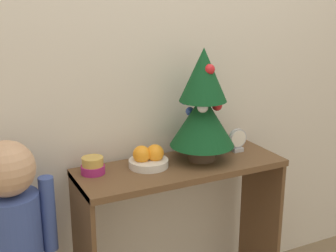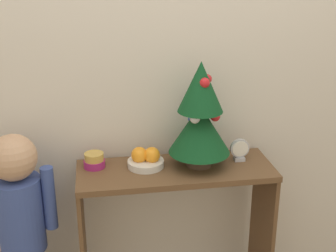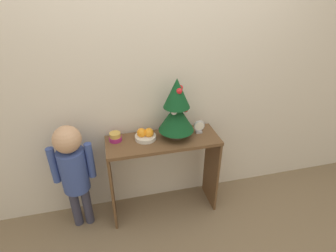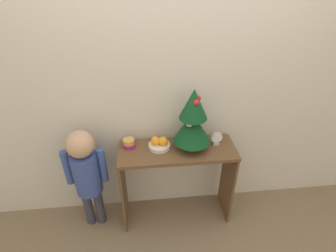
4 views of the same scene
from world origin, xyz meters
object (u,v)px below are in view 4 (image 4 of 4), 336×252
(child_figure, at_px, (86,170))
(mini_tree, at_px, (193,120))
(desk_clock, at_px, (217,139))
(singing_bowl, at_px, (129,143))
(fruit_bowl, at_px, (159,143))

(child_figure, bearing_deg, mini_tree, 1.73)
(desk_clock, height_order, child_figure, child_figure)
(mini_tree, relative_size, singing_bowl, 5.01)
(desk_clock, bearing_deg, mini_tree, -174.60)
(fruit_bowl, distance_m, child_figure, 0.65)
(child_figure, bearing_deg, fruit_bowl, 5.00)
(desk_clock, relative_size, child_figure, 0.11)
(fruit_bowl, bearing_deg, desk_clock, -0.84)
(mini_tree, relative_size, desk_clock, 4.51)
(mini_tree, distance_m, singing_bowl, 0.57)
(mini_tree, relative_size, child_figure, 0.52)
(singing_bowl, relative_size, desk_clock, 0.90)
(fruit_bowl, distance_m, desk_clock, 0.49)
(mini_tree, height_order, desk_clock, mini_tree)
(fruit_bowl, xyz_separation_m, singing_bowl, (-0.26, 0.03, -0.00))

